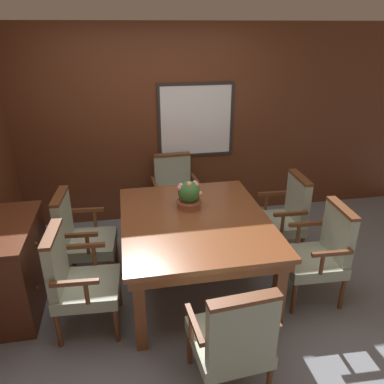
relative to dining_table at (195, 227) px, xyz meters
The scene contains 11 objects.
ground_plane 0.72m from the dining_table, 129.49° to the right, with size 14.00×14.00×0.00m, color gray.
wall_back 1.70m from the dining_table, 95.64° to the left, with size 7.20×0.08×2.45m.
dining_table is the anchor object (origin of this frame).
chair_left_far 1.16m from the dining_table, 162.31° to the left, with size 0.56×0.58×0.94m.
chair_left_near 1.14m from the dining_table, 161.20° to the right, with size 0.55×0.57×0.94m.
chair_right_far 1.15m from the dining_table, 19.77° to the left, with size 0.54×0.56×0.94m.
chair_right_near 1.18m from the dining_table, 17.78° to the right, with size 0.55×0.57×0.94m.
chair_head_far 1.26m from the dining_table, 90.75° to the left, with size 0.57×0.55×0.94m.
chair_head_near 1.23m from the dining_table, 88.97° to the right, with size 0.58×0.56×0.94m.
potted_plant 0.32m from the dining_table, 93.38° to the left, with size 0.25×0.25×0.29m.
sideboard_cabinet 1.69m from the dining_table, behind, with size 0.50×0.97×0.84m.
Camera 1 is at (-0.43, -2.81, 2.40)m, focal length 35.00 mm.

